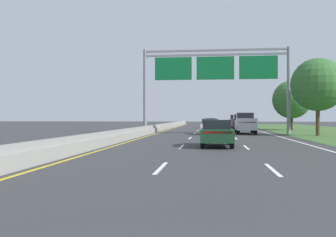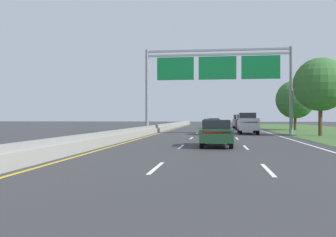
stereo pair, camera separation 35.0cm
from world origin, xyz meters
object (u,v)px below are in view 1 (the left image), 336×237
car_grey_right_lane_suv (236,121)px  roadside_tree_mid (318,85)px  car_darkgreen_centre_lane_sedan (217,133)px  car_white_centre_lane_sedan (210,126)px  pickup_truck_silver (245,123)px  car_red_centre_lane_sedan (210,123)px  overhead_sign_gantry (215,72)px  car_black_right_lane_suv (240,122)px  roadside_tree_far (292,100)px

car_grey_right_lane_suv → roadside_tree_mid: bearing=-165.2°
car_darkgreen_centre_lane_sedan → car_white_centre_lane_sedan: bearing=1.2°
pickup_truck_silver → car_red_centre_lane_sedan: 19.37m
car_red_centre_lane_sedan → car_grey_right_lane_suv: bearing=-80.4°
overhead_sign_gantry → pickup_truck_silver: (3.16, 1.22, -5.26)m
car_black_right_lane_suv → roadside_tree_far: size_ratio=0.71×
car_white_centre_lane_sedan → car_red_centre_lane_sedan: size_ratio=1.00×
overhead_sign_gantry → car_red_centre_lane_sedan: bearing=91.4°
overhead_sign_gantry → pickup_truck_silver: 6.25m
pickup_truck_silver → roadside_tree_far: size_ratio=0.82×
car_white_centre_lane_sedan → pickup_truck_silver: bearing=-59.1°
car_darkgreen_centre_lane_sedan → car_grey_right_lane_suv: bearing=-5.8°
car_white_centre_lane_sedan → car_darkgreen_centre_lane_sedan: bearing=-179.0°
car_black_right_lane_suv → car_white_centre_lane_sedan: car_black_right_lane_suv is taller
pickup_truck_silver → roadside_tree_mid: roadside_tree_mid is taller
pickup_truck_silver → roadside_tree_far: roadside_tree_far is taller
car_black_right_lane_suv → roadside_tree_far: roadside_tree_far is taller
pickup_truck_silver → car_red_centre_lane_sedan: size_ratio=1.24×
roadside_tree_far → car_white_centre_lane_sedan: bearing=-128.6°
car_black_right_lane_suv → roadside_tree_far: bearing=-92.0°
car_grey_right_lane_suv → car_red_centre_lane_sedan: bearing=100.6°
roadside_tree_mid → roadside_tree_far: roadside_tree_mid is taller
car_grey_right_lane_suv → car_black_right_lane_suv: size_ratio=1.01×
car_darkgreen_centre_lane_sedan → car_white_centre_lane_sedan: size_ratio=1.00×
roadside_tree_far → car_red_centre_lane_sedan: bearing=144.6°
car_grey_right_lane_suv → roadside_tree_far: (6.84, -8.37, 2.99)m
car_grey_right_lane_suv → roadside_tree_mid: size_ratio=0.66×
pickup_truck_silver → roadside_tree_mid: (6.20, -4.08, 3.65)m
pickup_truck_silver → car_white_centre_lane_sedan: 4.34m
car_red_centre_lane_sedan → roadside_tree_mid: 25.42m
roadside_tree_far → car_black_right_lane_suv: bearing=177.9°
car_darkgreen_centre_lane_sedan → car_black_right_lane_suv: 29.34m
car_red_centre_lane_sedan → roadside_tree_far: (10.80, -7.69, 3.27)m
roadside_tree_mid → roadside_tree_far: bearing=86.5°
overhead_sign_gantry → roadside_tree_far: (10.30, 12.55, -2.24)m
pickup_truck_silver → car_black_right_lane_suv: pickup_truck_silver is taller
car_black_right_lane_suv → roadside_tree_mid: (5.87, -15.66, 3.63)m
car_darkgreen_centre_lane_sedan → roadside_tree_mid: size_ratio=0.61×
car_grey_right_lane_suv → pickup_truck_silver: bearing=-180.0°
overhead_sign_gantry → car_darkgreen_centre_lane_sedan: overhead_sign_gantry is taller
car_grey_right_lane_suv → roadside_tree_far: bearing=-139.9°
pickup_truck_silver → car_grey_right_lane_suv: 19.70m
pickup_truck_silver → roadside_tree_mid: size_ratio=0.76×
roadside_tree_mid → roadside_tree_far: size_ratio=1.08×
pickup_truck_silver → car_red_centre_lane_sedan: (-3.67, 19.02, -0.26)m
roadside_tree_far → car_darkgreen_centre_lane_sedan: bearing=-109.8°
overhead_sign_gantry → car_darkgreen_centre_lane_sedan: size_ratio=3.42×
overhead_sign_gantry → car_white_centre_lane_sedan: (-0.53, -1.04, -5.51)m
car_darkgreen_centre_lane_sedan → car_black_right_lane_suv: car_black_right_lane_suv is taller
car_darkgreen_centre_lane_sedan → roadside_tree_far: 30.86m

